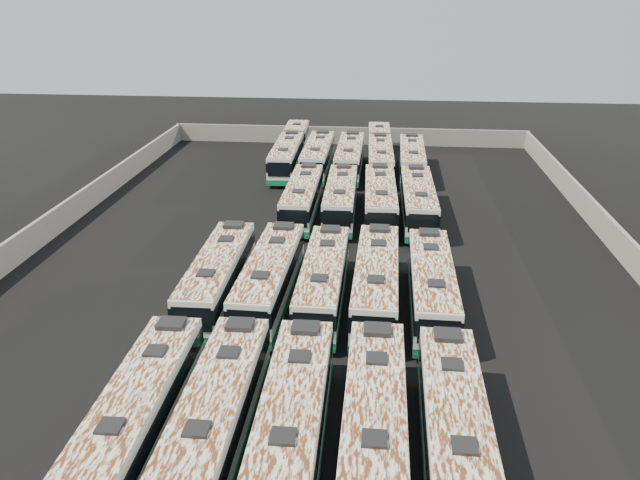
{
  "coord_description": "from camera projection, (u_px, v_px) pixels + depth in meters",
  "views": [
    {
      "loc": [
        3.99,
        -42.82,
        19.23
      ],
      "look_at": [
        -0.15,
        -0.29,
        1.6
      ],
      "focal_mm": 35.0,
      "sensor_mm": 36.0,
      "label": 1
    }
  ],
  "objects": [
    {
      "name": "ground",
      "position": [
        322.0,
        258.0,
        47.09
      ],
      "size": [
        140.0,
        140.0,
        0.0
      ],
      "primitive_type": "plane",
      "color": "black",
      "rests_on": "ground"
    },
    {
      "name": "perimeter_wall",
      "position": [
        322.0,
        245.0,
        46.67
      ],
      "size": [
        45.2,
        73.2,
        2.2
      ],
      "color": "slate",
      "rests_on": "ground"
    },
    {
      "name": "bus_front_far_left",
      "position": [
        139.0,
        414.0,
        27.3
      ],
      "size": [
        2.76,
        12.36,
        3.48
      ],
      "rotation": [
        0.0,
        0.0,
        0.01
      ],
      "color": "silver",
      "rests_on": "ground"
    },
    {
      "name": "bus_front_left",
      "position": [
        216.0,
        416.0,
        27.12
      ],
      "size": [
        2.68,
        12.44,
        3.5
      ],
      "rotation": [
        0.0,
        0.0,
        0.0
      ],
      "color": "silver",
      "rests_on": "ground"
    },
    {
      "name": "bus_front_center",
      "position": [
        293.0,
        422.0,
        26.71
      ],
      "size": [
        2.8,
        12.59,
        3.54
      ],
      "rotation": [
        0.0,
        0.0,
        0.01
      ],
      "color": "silver",
      "rests_on": "ground"
    },
    {
      "name": "bus_front_right",
      "position": [
        374.0,
        425.0,
        26.59
      ],
      "size": [
        2.69,
        12.53,
        3.53
      ],
      "rotation": [
        0.0,
        0.0,
        -0.0
      ],
      "color": "silver",
      "rests_on": "ground"
    },
    {
      "name": "bus_front_far_right",
      "position": [
        455.0,
        431.0,
        26.25
      ],
      "size": [
        2.78,
        12.39,
        3.48
      ],
      "rotation": [
        0.0,
        0.0,
        -0.01
      ],
      "color": "silver",
      "rests_on": "ground"
    },
    {
      "name": "bus_midfront_far_left",
      "position": [
        218.0,
        276.0,
        40.1
      ],
      "size": [
        2.77,
        12.36,
        3.47
      ],
      "rotation": [
        0.0,
        0.0,
        0.01
      ],
      "color": "silver",
      "rests_on": "ground"
    },
    {
      "name": "bus_midfront_left",
      "position": [
        270.0,
        278.0,
        39.77
      ],
      "size": [
        2.93,
        12.52,
        3.51
      ],
      "rotation": [
        0.0,
        0.0,
        -0.02
      ],
      "color": "silver",
      "rests_on": "ground"
    },
    {
      "name": "bus_midfront_center",
      "position": [
        323.0,
        281.0,
        39.51
      ],
      "size": [
        2.61,
        12.19,
        3.43
      ],
      "rotation": [
        0.0,
        0.0,
        -0.0
      ],
      "color": "silver",
      "rests_on": "ground"
    },
    {
      "name": "bus_midfront_right",
      "position": [
        376.0,
        282.0,
        39.18
      ],
      "size": [
        2.89,
        12.66,
        3.56
      ],
      "rotation": [
        0.0,
        0.0,
        -0.02
      ],
      "color": "silver",
      "rests_on": "ground"
    },
    {
      "name": "bus_midfront_far_right",
      "position": [
        432.0,
        286.0,
        38.82
      ],
      "size": [
        2.73,
        12.33,
        3.47
      ],
      "rotation": [
        0.0,
        0.0,
        -0.01
      ],
      "color": "silver",
      "rests_on": "ground"
    },
    {
      "name": "bus_midback_left",
      "position": [
        302.0,
        198.0,
        54.8
      ],
      "size": [
        2.6,
        12.15,
        3.42
      ],
      "rotation": [
        0.0,
        0.0,
        0.0
      ],
      "color": "silver",
      "rests_on": "ground"
    },
    {
      "name": "bus_midback_center",
      "position": [
        341.0,
        199.0,
        54.67
      ],
      "size": [
        2.72,
        12.12,
        3.41
      ],
      "rotation": [
        0.0,
        0.0,
        0.01
      ],
      "color": "silver",
      "rests_on": "ground"
    },
    {
      "name": "bus_midback_right",
      "position": [
        380.0,
        200.0,
        54.15
      ],
      "size": [
        2.96,
        12.61,
        3.54
      ],
      "rotation": [
        0.0,
        0.0,
        0.02
      ],
      "color": "silver",
      "rests_on": "ground"
    },
    {
      "name": "bus_midback_far_right",
      "position": [
        418.0,
        201.0,
        53.82
      ],
      "size": [
        2.73,
        12.53,
        3.53
      ],
      "rotation": [
        0.0,
        0.0,
        0.01
      ],
      "color": "silver",
      "rests_on": "ground"
    },
    {
      "name": "bus_back_far_left",
      "position": [
        290.0,
        149.0,
        70.74
      ],
      "size": [
        2.98,
        19.07,
        3.45
      ],
      "rotation": [
        0.0,
        0.0,
        0.02
      ],
      "color": "silver",
      "rests_on": "ground"
    },
    {
      "name": "bus_back_left",
      "position": [
        318.0,
        157.0,
        67.61
      ],
      "size": [
        2.7,
        12.53,
        3.53
      ],
      "rotation": [
        0.0,
        0.0,
        -0.0
      ],
      "color": "silver",
      "rests_on": "ground"
    },
    {
      "name": "bus_back_center",
      "position": [
        350.0,
        158.0,
        67.26
      ],
      "size": [
        2.73,
        12.45,
        3.5
      ],
      "rotation": [
        0.0,
        0.0,
        -0.01
      ],
      "color": "silver",
      "rests_on": "ground"
    },
    {
      "name": "bus_back_right",
      "position": [
        380.0,
        152.0,
        69.83
      ],
      "size": [
        3.03,
        18.86,
        3.41
      ],
      "rotation": [
        0.0,
        0.0,
        0.02
      ],
      "color": "silver",
      "rests_on": "ground"
    },
    {
      "name": "bus_back_far_right",
      "position": [
        412.0,
        160.0,
        66.71
      ],
      "size": [
        2.77,
        12.16,
        3.42
      ],
      "rotation": [
        0.0,
        0.0,
        -0.02
      ],
      "color": "silver",
      "rests_on": "ground"
    }
  ]
}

